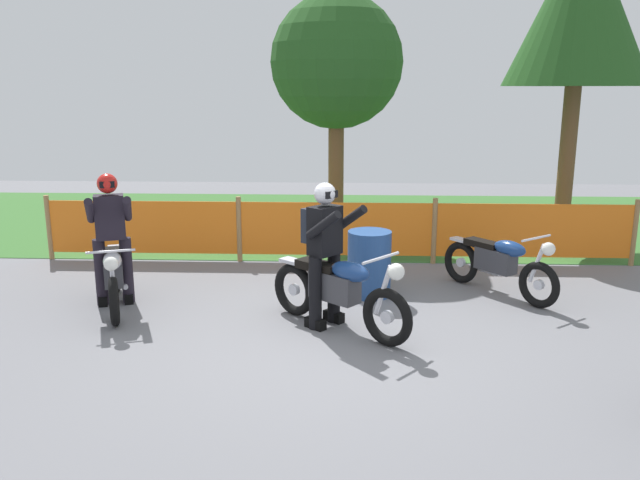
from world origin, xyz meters
TOP-DOWN VIEW (x-y plane):
  - ground at (0.00, 0.00)m, footprint 24.00×24.00m
  - grass_verge at (0.00, 6.46)m, footprint 24.00×6.58m
  - barrier_fence at (0.00, 3.16)m, footprint 9.37×0.08m
  - tree_leftmost at (-0.04, 4.91)m, footprint 2.34×2.34m
  - tree_near_left at (4.02, 4.68)m, footprint 2.42×2.42m
  - motorcycle_lead at (0.09, 0.23)m, footprint 1.64×1.43m
  - motorcycle_trailing at (-2.74, 0.85)m, footprint 0.81×1.80m
  - motorcycle_third at (2.21, 1.61)m, footprint 1.25×1.57m
  - rider_lead at (-0.08, 0.38)m, footprint 0.78×0.75m
  - rider_trailing at (-2.81, 1.04)m, footprint 0.67×0.77m
  - oil_drum at (0.48, 1.52)m, footprint 0.58×0.58m

SIDE VIEW (x-z plane):
  - ground at x=0.00m, z-range -0.02..0.00m
  - grass_verge at x=0.00m, z-range 0.00..0.01m
  - motorcycle_trailing at x=-2.74m, z-range -0.01..0.88m
  - motorcycle_third at x=2.21m, z-range -0.01..0.89m
  - oil_drum at x=0.48m, z-range 0.00..0.88m
  - motorcycle_lead at x=0.09m, z-range -0.01..0.96m
  - barrier_fence at x=0.00m, z-range 0.02..1.07m
  - rider_lead at x=-0.08m, z-range 0.11..1.80m
  - rider_trailing at x=-2.81m, z-range 0.11..1.80m
  - tree_leftmost at x=-0.04m, z-range 0.97..5.31m
  - tree_near_left at x=4.02m, z-range 1.34..6.78m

